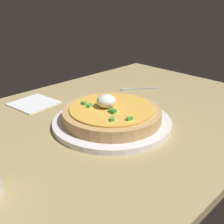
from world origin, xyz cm
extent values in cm
cube|color=tan|center=(0.00, 0.00, 1.00)|extent=(103.27, 67.88, 2.01)
cylinder|color=white|center=(-0.83, -3.04, 2.67)|extent=(29.27, 29.27, 1.33)
cylinder|color=tan|center=(-0.83, -3.04, 4.72)|extent=(24.17, 24.17, 2.75)
cylinder|color=#F1B144|center=(-0.83, -3.04, 6.31)|extent=(20.66, 20.66, 0.44)
ellipsoid|color=white|center=(-1.55, -1.80, 8.11)|extent=(4.71, 4.71, 3.16)
cube|color=#52B444|center=(-4.47, 3.20, 6.93)|extent=(0.98, 1.38, 0.80)
cube|color=#479636|center=(-2.73, -4.78, 6.93)|extent=(1.50, 1.29, 0.80)
cube|color=green|center=(-4.58, 1.06, 6.93)|extent=(1.45, 1.12, 0.80)
cube|color=#25852F|center=(-2.96, -5.74, 6.93)|extent=(1.36, 0.94, 0.80)
cube|color=#50B644|center=(-3.15, -10.85, 6.93)|extent=(1.49, 1.23, 0.80)
cube|color=#4EBA4E|center=(-6.04, -8.35, 6.93)|extent=(1.40, 1.51, 0.80)
cube|color=#B7B7BC|center=(25.36, 8.36, 2.26)|extent=(7.55, 6.39, 0.50)
cube|color=#B7B7BC|center=(20.70, 12.22, 2.26)|extent=(3.05, 2.86, 0.50)
cube|color=white|center=(-7.62, 22.70, 2.21)|extent=(12.75, 12.75, 0.40)
camera|label=1|loc=(-44.96, -47.49, 32.79)|focal=44.97mm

